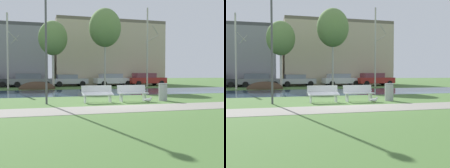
# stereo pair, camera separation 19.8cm
# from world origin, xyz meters

# --- Properties ---
(ground_plane) EXTENTS (120.00, 120.00, 0.00)m
(ground_plane) POSITION_xyz_m (0.00, 10.00, 0.00)
(ground_plane) COLOR #476B33
(paved_path_strip) EXTENTS (60.00, 2.20, 0.01)m
(paved_path_strip) POSITION_xyz_m (0.00, -1.93, 0.01)
(paved_path_strip) COLOR gray
(paved_path_strip) RESTS_ON ground
(river_band) EXTENTS (80.00, 7.47, 0.01)m
(river_band) POSITION_xyz_m (0.00, 8.26, 0.00)
(river_band) COLOR #2D475B
(river_band) RESTS_ON ground
(soil_mound) EXTENTS (3.47, 2.49, 1.47)m
(soil_mound) POSITION_xyz_m (-4.08, 13.71, 0.00)
(soil_mound) COLOR #423021
(soil_mound) RESTS_ON ground
(bench_left) EXTENTS (1.61, 0.58, 0.87)m
(bench_left) POSITION_xyz_m (-0.96, 0.68, 0.47)
(bench_left) COLOR silver
(bench_left) RESTS_ON ground
(bench_right) EXTENTS (1.61, 0.58, 0.87)m
(bench_right) POSITION_xyz_m (0.95, 0.68, 0.47)
(bench_right) COLOR silver
(bench_right) RESTS_ON ground
(trash_bin) EXTENTS (0.49, 0.49, 0.95)m
(trash_bin) POSITION_xyz_m (2.72, 0.67, 0.49)
(trash_bin) COLOR #999B9E
(trash_bin) RESTS_ON ground
(seagull) EXTENTS (0.48, 0.18, 0.27)m
(seagull) POSITION_xyz_m (1.61, 0.14, 0.13)
(seagull) COLOR white
(seagull) RESTS_ON ground
(streetlamp) EXTENTS (0.32, 0.32, 6.00)m
(streetlamp) POSITION_xyz_m (-3.49, 0.67, 3.94)
(streetlamp) COLOR #4C4C51
(streetlamp) RESTS_ON ground
(birch_far_left) EXTENTS (1.12, 1.98, 7.22)m
(birch_far_left) POSITION_xyz_m (-6.70, 13.95, 3.67)
(birch_far_left) COLOR beige
(birch_far_left) RESTS_ON ground
(birch_left) EXTENTS (2.84, 2.84, 6.71)m
(birch_left) POSITION_xyz_m (-2.54, 14.09, 4.98)
(birch_left) COLOR beige
(birch_left) RESTS_ON ground
(birch_center_left) EXTENTS (3.31, 3.31, 8.21)m
(birch_center_left) POSITION_xyz_m (2.70, 13.82, 6.21)
(birch_center_left) COLOR #BCB7A8
(birch_center_left) RESTS_ON ground
(birch_center) EXTENTS (1.34, 2.43, 8.74)m
(birch_center) POSITION_xyz_m (7.72, 14.44, 4.44)
(birch_center) COLOR #BCB7A8
(birch_center) RESTS_ON ground
(parked_sedan_second_grey) EXTENTS (4.86, 2.45, 1.50)m
(parked_sedan_second_grey) POSITION_xyz_m (-4.82, 18.17, 0.79)
(parked_sedan_second_grey) COLOR slate
(parked_sedan_second_grey) RESTS_ON ground
(parked_hatch_third_silver) EXTENTS (4.21, 2.29, 1.39)m
(parked_hatch_third_silver) POSITION_xyz_m (-0.58, 18.15, 0.74)
(parked_hatch_third_silver) COLOR #B2B5BC
(parked_hatch_third_silver) RESTS_ON ground
(parked_wagon_fourth_white) EXTENTS (4.72, 2.38, 1.48)m
(parked_wagon_fourth_white) POSITION_xyz_m (4.70, 18.00, 0.78)
(parked_wagon_fourth_white) COLOR silver
(parked_wagon_fourth_white) RESTS_ON ground
(parked_suv_fifth_red) EXTENTS (4.85, 2.31, 1.56)m
(parked_suv_fifth_red) POSITION_xyz_m (8.84, 17.45, 0.82)
(parked_suv_fifth_red) COLOR maroon
(parked_suv_fifth_red) RESTS_ON ground
(building_grey_warehouse) EXTENTS (11.76, 9.83, 7.44)m
(building_grey_warehouse) POSITION_xyz_m (-8.79, 24.09, 3.72)
(building_grey_warehouse) COLOR gray
(building_grey_warehouse) RESTS_ON ground
(building_beige_block) EXTENTS (14.21, 9.74, 8.44)m
(building_beige_block) POSITION_xyz_m (5.22, 24.08, 4.22)
(building_beige_block) COLOR #BCAD8E
(building_beige_block) RESTS_ON ground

